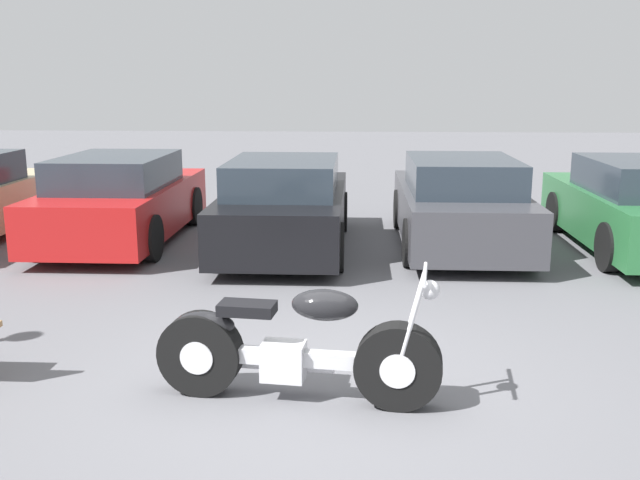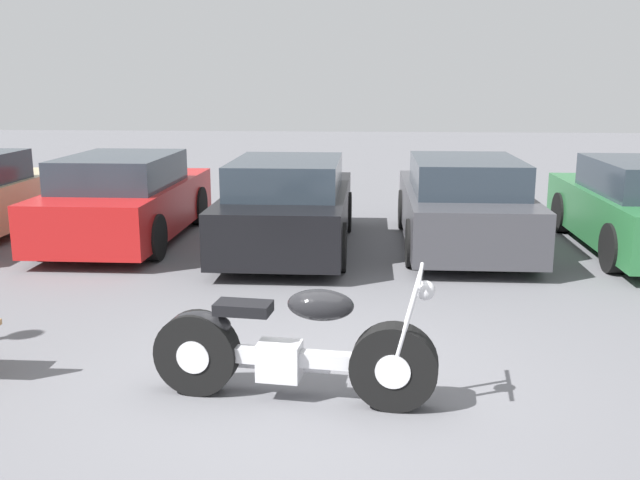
% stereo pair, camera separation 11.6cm
% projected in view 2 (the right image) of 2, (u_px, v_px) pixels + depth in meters
% --- Properties ---
extents(ground_plane, '(60.00, 60.00, 0.00)m').
position_uv_depth(ground_plane, '(308.00, 389.00, 5.88)').
color(ground_plane, slate).
extents(motorcycle, '(2.27, 0.70, 1.10)m').
position_uv_depth(motorcycle, '(289.00, 349.00, 5.60)').
color(motorcycle, black).
rests_on(motorcycle, ground_plane).
extents(parked_car_red, '(1.81, 4.19, 1.37)m').
position_uv_depth(parked_car_red, '(126.00, 200.00, 11.18)').
color(parked_car_red, red).
rests_on(parked_car_red, ground_plane).
extents(parked_car_black, '(1.81, 4.19, 1.37)m').
position_uv_depth(parked_car_black, '(289.00, 206.00, 10.61)').
color(parked_car_black, black).
rests_on(parked_car_black, ground_plane).
extents(parked_car_dark_grey, '(1.81, 4.19, 1.37)m').
position_uv_depth(parked_car_dark_grey, '(463.00, 205.00, 10.74)').
color(parked_car_dark_grey, '#3D3D42').
rests_on(parked_car_dark_grey, ground_plane).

